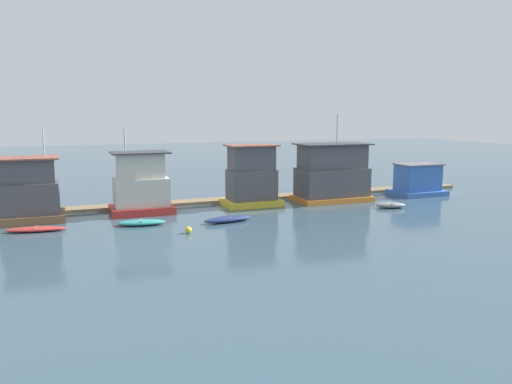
% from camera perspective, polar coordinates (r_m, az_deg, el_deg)
% --- Properties ---
extents(ground_plane, '(200.00, 200.00, 0.00)m').
position_cam_1_polar(ground_plane, '(46.99, -0.44, -1.51)').
color(ground_plane, '#385160').
extents(dock_walkway, '(51.00, 2.03, 0.30)m').
position_cam_1_polar(dock_walkway, '(49.58, -1.58, -0.78)').
color(dock_walkway, '#846B4C').
rests_on(dock_walkway, ground_plane).
extents(houseboat_brown, '(5.11, 4.07, 7.29)m').
position_cam_1_polar(houseboat_brown, '(43.65, -24.47, -0.02)').
color(houseboat_brown, brown).
rests_on(houseboat_brown, ground_plane).
extents(houseboat_red, '(5.28, 3.89, 7.32)m').
position_cam_1_polar(houseboat_red, '(44.10, -13.01, 0.61)').
color(houseboat_red, red).
rests_on(houseboat_red, ground_plane).
extents(houseboat_yellow, '(5.22, 3.67, 5.68)m').
position_cam_1_polar(houseboat_yellow, '(46.58, -0.52, 1.60)').
color(houseboat_yellow, gold).
rests_on(houseboat_yellow, ground_plane).
extents(houseboat_orange, '(7.36, 4.18, 8.49)m').
position_cam_1_polar(houseboat_orange, '(49.62, 8.68, 2.03)').
color(houseboat_orange, orange).
rests_on(houseboat_orange, ground_plane).
extents(houseboat_blue, '(5.27, 3.82, 3.33)m').
position_cam_1_polar(houseboat_blue, '(55.45, 17.98, 1.27)').
color(houseboat_blue, '#3866B7').
rests_on(houseboat_blue, ground_plane).
extents(dinghy_red, '(4.28, 1.63, 0.37)m').
position_cam_1_polar(dinghy_red, '(39.92, -23.87, -3.91)').
color(dinghy_red, red).
rests_on(dinghy_red, ground_plane).
extents(dinghy_teal, '(3.85, 1.91, 0.44)m').
position_cam_1_polar(dinghy_teal, '(39.59, -12.98, -3.41)').
color(dinghy_teal, teal).
rests_on(dinghy_teal, ground_plane).
extents(dinghy_navy, '(4.14, 1.65, 0.49)m').
position_cam_1_polar(dinghy_navy, '(39.72, -3.25, -3.11)').
color(dinghy_navy, navy).
rests_on(dinghy_navy, ground_plane).
extents(dinghy_grey, '(2.96, 2.00, 0.52)m').
position_cam_1_polar(dinghy_grey, '(47.19, 15.13, -1.46)').
color(dinghy_grey, gray).
rests_on(dinghy_grey, ground_plane).
extents(mooring_post_far_left, '(0.23, 0.23, 1.63)m').
position_cam_1_polar(mooring_post_far_left, '(45.50, -22.22, -1.49)').
color(mooring_post_far_left, brown).
rests_on(mooring_post_far_left, ground_plane).
extents(buoy_yellow, '(0.50, 0.50, 0.50)m').
position_cam_1_polar(buoy_yellow, '(36.38, -7.75, -4.31)').
color(buoy_yellow, yellow).
rests_on(buoy_yellow, ground_plane).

